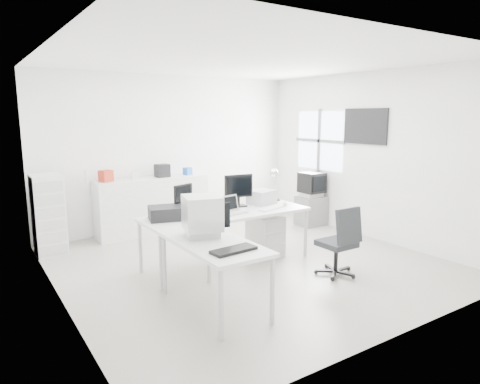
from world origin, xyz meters
TOP-DOWN VIEW (x-y plane):
  - floor at (0.00, 0.00)m, footprint 5.00×5.00m
  - ceiling at (0.00, 0.00)m, footprint 5.00×5.00m
  - back_wall at (0.00, 2.50)m, footprint 5.00×0.02m
  - left_wall at (-2.50, 0.00)m, footprint 0.02×5.00m
  - right_wall at (2.50, 0.00)m, footprint 0.02×5.00m
  - window at (2.48, 1.20)m, footprint 0.02×1.20m
  - wall_picture at (2.47, 0.10)m, footprint 0.04×0.90m
  - main_desk at (-0.27, 0.11)m, footprint 2.40×0.80m
  - side_desk at (-1.12, -0.99)m, footprint 0.70×1.40m
  - drawer_pedestal at (0.43, 0.16)m, footprint 0.40×0.50m
  - inkjet_printer at (-1.12, 0.21)m, footprint 0.56×0.48m
  - lcd_monitor_small at (-0.82, 0.36)m, footprint 0.36×0.28m
  - lcd_monitor_large at (0.08, 0.36)m, footprint 0.46×0.23m
  - laptop at (-0.22, 0.01)m, footprint 0.39×0.39m
  - white_keyboard at (0.38, -0.04)m, footprint 0.48×0.28m
  - white_mouse at (0.68, 0.01)m, footprint 0.06×0.06m
  - laser_printer at (0.48, 0.33)m, footprint 0.43×0.39m
  - desk_lamp at (0.83, 0.41)m, footprint 0.19×0.19m
  - crt_monitor at (-1.12, -0.74)m, footprint 0.46×0.46m
  - black_keyboard at (-1.12, -1.39)m, footprint 0.49×0.23m
  - office_chair at (0.71, -1.03)m, footprint 0.55×0.55m
  - tv_cabinet at (2.22, 1.10)m, footprint 0.51×0.42m
  - crt_tv at (2.22, 1.10)m, footprint 0.50×0.48m
  - sideboard at (-0.52, 2.24)m, footprint 1.99×0.50m
  - clutter_box_a at (-1.32, 2.24)m, footprint 0.24×0.23m
  - clutter_box_b at (-0.82, 2.24)m, footprint 0.14×0.13m
  - clutter_box_c at (-0.32, 2.24)m, footprint 0.24×0.22m
  - clutter_box_d at (0.18, 2.24)m, footprint 0.17×0.16m
  - clutter_bottle at (-1.62, 2.28)m, footprint 0.07×0.07m
  - filing_cabinet at (-2.28, 2.00)m, footprint 0.43×0.51m

SIDE VIEW (x-z plane):
  - floor at x=0.00m, z-range -0.01..0.01m
  - tv_cabinet at x=2.22m, z-range 0.00..0.56m
  - drawer_pedestal at x=0.43m, z-range 0.00..0.60m
  - main_desk at x=-0.27m, z-range 0.00..0.75m
  - side_desk at x=-1.12m, z-range 0.00..0.75m
  - office_chair at x=0.71m, z-range 0.00..0.94m
  - sideboard at x=-0.52m, z-range 0.00..1.00m
  - filing_cabinet at x=-2.28m, z-range 0.00..1.21m
  - white_keyboard at x=0.38m, z-range 0.75..0.77m
  - black_keyboard at x=-1.12m, z-range 0.75..0.78m
  - white_mouse at x=0.68m, z-range 0.75..0.81m
  - crt_tv at x=2.22m, z-range 0.56..1.01m
  - inkjet_printer at x=-1.12m, z-range 0.75..0.92m
  - laser_printer at x=0.48m, z-range 0.75..0.96m
  - laptop at x=-0.22m, z-range 0.75..0.97m
  - lcd_monitor_small at x=-0.82m, z-range 0.75..1.15m
  - crt_monitor at x=-1.12m, z-range 0.75..1.18m
  - lcd_monitor_large at x=0.08m, z-range 0.75..1.21m
  - desk_lamp at x=0.83m, z-range 0.75..1.22m
  - clutter_box_b at x=-0.82m, z-range 1.00..1.12m
  - clutter_box_d at x=0.18m, z-range 1.00..1.13m
  - clutter_box_a at x=-1.32m, z-range 1.00..1.19m
  - clutter_bottle at x=-1.62m, z-range 1.00..1.22m
  - clutter_box_c at x=-0.32m, z-range 1.00..1.23m
  - back_wall at x=0.00m, z-range 0.00..2.80m
  - left_wall at x=-2.50m, z-range 0.00..2.80m
  - right_wall at x=2.50m, z-range 0.00..2.80m
  - window at x=2.48m, z-range 1.05..2.15m
  - wall_picture at x=2.47m, z-range 1.60..2.20m
  - ceiling at x=0.00m, z-range 2.79..2.80m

